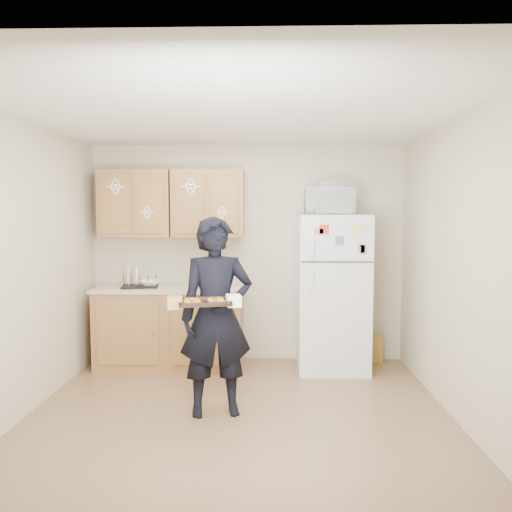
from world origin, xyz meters
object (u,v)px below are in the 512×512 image
Objects in this scene: microwave at (329,201)px; person at (216,316)px; baking_tray at (204,303)px; dish_rack at (140,280)px; refrigerator at (332,292)px.

person is at bearing -131.46° from microwave.
dish_rack is at bearing 108.13° from baking_tray.
person is at bearing -131.43° from refrigerator.
refrigerator reaches higher than dish_rack.
dish_rack is at bearing 179.85° from refrigerator.
microwave is at bearing 41.23° from baking_tray.
refrigerator is 2.00m from baking_tray.
baking_tray is at bearing -127.18° from refrigerator.
microwave reaches higher than refrigerator.
microwave is (-0.05, -0.05, 0.99)m from refrigerator.
refrigerator is at bearing 36.58° from person.
microwave reaches higher than person.
refrigerator is 4.22× the size of baking_tray.
person is at bearing 66.02° from baking_tray.
refrigerator is 3.27× the size of microwave.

